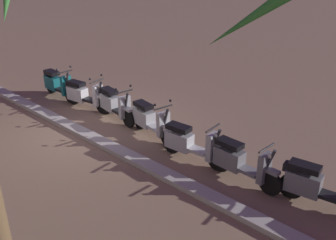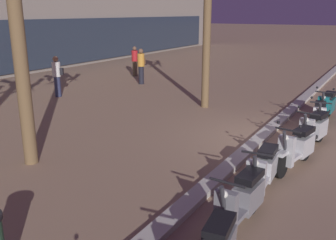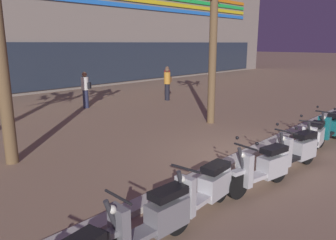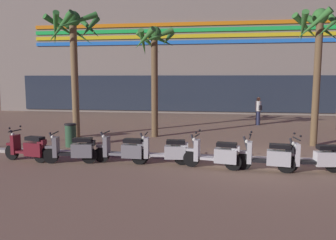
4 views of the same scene
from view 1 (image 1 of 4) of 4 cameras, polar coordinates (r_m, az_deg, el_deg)
ground_plane at (r=10.96m, az=-12.08°, el=-1.47°), size 200.00×200.00×0.00m
curb_strip at (r=10.81m, az=-13.20°, el=-1.61°), size 60.00×0.36×0.12m
scooter_grey_mid_centre at (r=8.04m, az=21.50°, el=-9.20°), size 1.78×0.60×1.04m
scooter_grey_tail_end at (r=8.44m, az=10.69°, el=-6.12°), size 1.81×0.56×1.04m
scooter_silver_far_back at (r=9.09m, az=3.19°, el=-3.43°), size 1.85×0.56×1.04m
scooter_silver_mid_rear at (r=10.26m, az=-2.76°, el=0.04°), size 1.81×0.66×1.17m
scooter_silver_lead_nearest at (r=11.39m, az=-8.05°, el=2.37°), size 1.76×0.63×1.17m
scooter_white_second_in_line at (r=12.37m, az=-12.54°, el=3.76°), size 1.83×0.61×1.17m
scooter_teal_gap_after_mid at (r=13.56m, az=-16.32°, el=5.23°), size 1.81×0.56×1.17m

